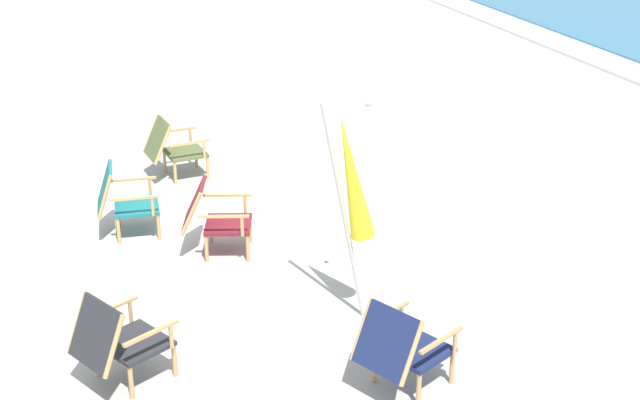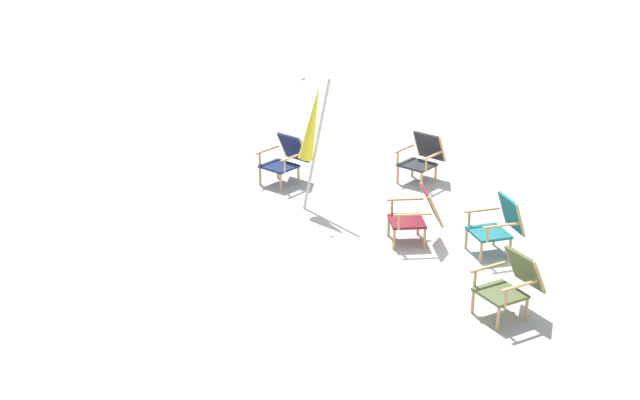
{
  "view_description": "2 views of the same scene",
  "coord_description": "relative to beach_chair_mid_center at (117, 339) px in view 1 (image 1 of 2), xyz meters",
  "views": [
    {
      "loc": [
        8.71,
        -1.33,
        4.28
      ],
      "look_at": [
        0.97,
        1.4,
        0.76
      ],
      "focal_mm": 50.0,
      "sensor_mm": 36.0,
      "label": 1
    },
    {
      "loc": [
        -9.81,
        6.32,
        5.33
      ],
      "look_at": [
        0.96,
        1.65,
        0.57
      ],
      "focal_mm": 50.0,
      "sensor_mm": 36.0,
      "label": 2
    }
  ],
  "objects": [
    {
      "name": "ground_plane",
      "position": [
        -2.37,
        0.83,
        -0.43
      ],
      "size": [
        80.0,
        80.0,
        0.0
      ],
      "primitive_type": "plane",
      "color": "#B2AAA0"
    },
    {
      "name": "beach_chair_mid_center",
      "position": [
        0.0,
        0.0,
        0.0
      ],
      "size": [
        0.83,
        0.9,
        0.8
      ],
      "color": "#28282D",
      "rests_on": "ground"
    },
    {
      "name": "beach_chair_back_right",
      "position": [
        -4.4,
        1.28,
        -0.0
      ],
      "size": [
        0.65,
        0.79,
        0.8
      ],
      "color": "#515B33",
      "rests_on": "ground"
    },
    {
      "name": "beach_chair_back_left",
      "position": [
        0.85,
        2.12,
        -0.0
      ],
      "size": [
        0.83,
        0.91,
        0.8
      ],
      "color": "#19234C",
      "rests_on": "ground"
    },
    {
      "name": "beach_chair_front_right",
      "position": [
        -2.89,
        0.44,
        0.0
      ],
      "size": [
        0.65,
        0.73,
        0.82
      ],
      "color": "#196066",
      "rests_on": "ground"
    },
    {
      "name": "beach_chair_far_center",
      "position": [
        -2.12,
        1.28,
        -0.0
      ],
      "size": [
        0.77,
        0.87,
        0.8
      ],
      "color": "maroon",
      "rests_on": "ground"
    },
    {
      "name": "umbrella_furled_yellow",
      "position": [
        -0.4,
        2.17,
        0.94
      ],
      "size": [
        0.37,
        0.51,
        2.1
      ],
      "color": "#B7B2A8",
      "rests_on": "ground"
    }
  ]
}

